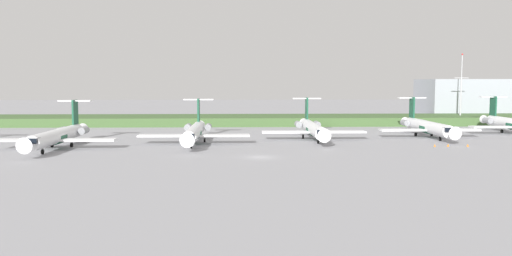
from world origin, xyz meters
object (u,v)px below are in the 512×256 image
safety_cone_mid_marker (448,145)px  regional_jet_second (58,135)px  regional_jet_fifth (427,126)px  regional_jet_fourth (313,128)px  regional_jet_third (195,131)px  safety_cone_front_marker (435,145)px  antenna_mast (461,94)px  safety_cone_rear_marker (468,145)px

safety_cone_mid_marker → regional_jet_second: bearing=-179.8°
regional_jet_fifth → safety_cone_mid_marker: regional_jet_fifth is taller
regional_jet_second → regional_jet_fourth: 53.12m
regional_jet_third → regional_jet_second: bearing=-164.7°
regional_jet_third → safety_cone_front_marker: size_ratio=56.36×
regional_jet_second → antenna_mast: size_ratio=1.44×
antenna_mast → safety_cone_rear_marker: antenna_mast is taller
antenna_mast → safety_cone_mid_marker: antenna_mast is taller
regional_jet_third → safety_cone_mid_marker: regional_jet_third is taller
regional_jet_second → safety_cone_mid_marker: bearing=0.2°
safety_cone_front_marker → safety_cone_mid_marker: same height
regional_jet_third → antenna_mast: (77.59, 48.58, 6.40)m
regional_jet_third → antenna_mast: antenna_mast is taller
safety_cone_rear_marker → safety_cone_front_marker: bearing=179.5°
regional_jet_second → safety_cone_rear_marker: bearing=0.0°
antenna_mast → safety_cone_rear_marker: size_ratio=39.02×
safety_cone_front_marker → safety_cone_rear_marker: same height
regional_jet_fourth → antenna_mast: antenna_mast is taller
safety_cone_mid_marker → regional_jet_fourth: bearing=151.9°
regional_jet_third → antenna_mast: 91.76m
antenna_mast → safety_cone_mid_marker: bearing=-115.8°
regional_jet_fourth → antenna_mast: (51.92, 41.86, 6.40)m
regional_jet_fourth → antenna_mast: 67.00m
regional_jet_third → regional_jet_fifth: size_ratio=1.00×
safety_cone_mid_marker → safety_cone_rear_marker: (3.83, -0.29, 0.00)m
regional_jet_fifth → safety_cone_front_marker: (-4.83, -17.42, -2.26)m
safety_cone_front_marker → safety_cone_mid_marker: 2.78m
regional_jet_fourth → safety_cone_front_marker: 26.31m
safety_cone_mid_marker → safety_cone_front_marker: bearing=-175.2°
antenna_mast → safety_cone_front_marker: (-29.55, -55.54, -8.66)m
safety_cone_front_marker → regional_jet_third: bearing=171.8°
regional_jet_fourth → regional_jet_third: bearing=-165.3°
safety_cone_front_marker → antenna_mast: bearing=62.0°
regional_jet_second → antenna_mast: bearing=28.3°
regional_jet_second → regional_jet_fifth: (78.51, 17.49, 0.00)m
regional_jet_third → safety_cone_mid_marker: bearing=-7.5°
antenna_mast → safety_cone_mid_marker: 62.06m
antenna_mast → regional_jet_second: bearing=-151.7°
antenna_mast → safety_cone_front_marker: 63.50m
antenna_mast → safety_cone_rear_marker: (-22.95, -55.59, -8.66)m
regional_jet_third → regional_jet_fifth: 53.89m
regional_jet_third → regional_jet_fourth: same height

